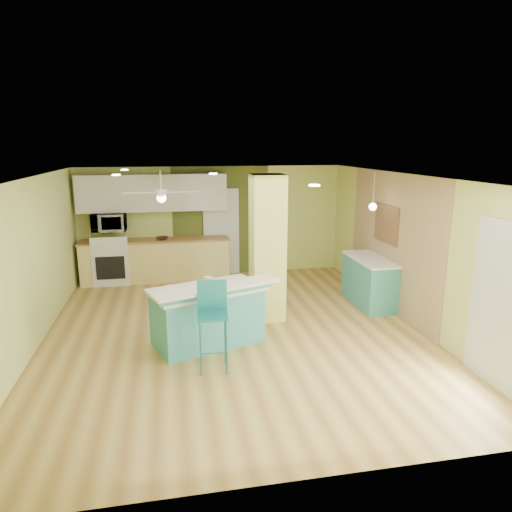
# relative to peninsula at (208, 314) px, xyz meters

# --- Properties ---
(floor) EXTENTS (6.00, 7.00, 0.01)m
(floor) POSITION_rel_peninsula_xyz_m (0.46, 0.38, -0.47)
(floor) COLOR olive
(floor) RESTS_ON ground
(ceiling) EXTENTS (6.00, 7.00, 0.01)m
(ceiling) POSITION_rel_peninsula_xyz_m (0.46, 0.38, 2.04)
(ceiling) COLOR white
(ceiling) RESTS_ON wall_back
(wall_back) EXTENTS (6.00, 0.01, 2.50)m
(wall_back) POSITION_rel_peninsula_xyz_m (0.46, 3.89, 0.78)
(wall_back) COLOR #C5CD6E
(wall_back) RESTS_ON floor
(wall_front) EXTENTS (6.00, 0.01, 2.50)m
(wall_front) POSITION_rel_peninsula_xyz_m (0.46, -3.12, 0.78)
(wall_front) COLOR #C5CD6E
(wall_front) RESTS_ON floor
(wall_left) EXTENTS (0.01, 7.00, 2.50)m
(wall_left) POSITION_rel_peninsula_xyz_m (-2.55, 0.38, 0.78)
(wall_left) COLOR #C5CD6E
(wall_left) RESTS_ON floor
(wall_right) EXTENTS (0.01, 7.00, 2.50)m
(wall_right) POSITION_rel_peninsula_xyz_m (3.46, 0.38, 0.78)
(wall_right) COLOR #C5CD6E
(wall_right) RESTS_ON floor
(wood_panel) EXTENTS (0.02, 3.40, 2.50)m
(wood_panel) POSITION_rel_peninsula_xyz_m (3.44, 0.98, 0.78)
(wood_panel) COLOR #957655
(wood_panel) RESTS_ON floor
(olive_accent) EXTENTS (2.20, 0.02, 2.50)m
(olive_accent) POSITION_rel_peninsula_xyz_m (0.66, 3.87, 0.78)
(olive_accent) COLOR #485120
(olive_accent) RESTS_ON floor
(interior_door) EXTENTS (0.82, 0.05, 2.00)m
(interior_door) POSITION_rel_peninsula_xyz_m (0.66, 3.84, 0.53)
(interior_door) COLOR silver
(interior_door) RESTS_ON floor
(french_door) EXTENTS (0.04, 1.08, 2.10)m
(french_door) POSITION_rel_peninsula_xyz_m (3.43, -1.92, 0.58)
(french_door) COLOR silver
(french_door) RESTS_ON floor
(column) EXTENTS (0.55, 0.55, 2.50)m
(column) POSITION_rel_peninsula_xyz_m (1.11, 0.88, 0.78)
(column) COLOR #C3CC5E
(column) RESTS_ON floor
(kitchen_run) EXTENTS (3.25, 0.63, 0.94)m
(kitchen_run) POSITION_rel_peninsula_xyz_m (-0.84, 3.58, 0.00)
(kitchen_run) COLOR #DDC873
(kitchen_run) RESTS_ON floor
(stove) EXTENTS (0.76, 0.66, 1.08)m
(stove) POSITION_rel_peninsula_xyz_m (-1.79, 3.57, -0.01)
(stove) COLOR silver
(stove) RESTS_ON floor
(upper_cabinets) EXTENTS (3.20, 0.34, 0.80)m
(upper_cabinets) POSITION_rel_peninsula_xyz_m (-0.84, 3.70, 1.48)
(upper_cabinets) COLOR silver
(upper_cabinets) RESTS_ON wall_back
(microwave) EXTENTS (0.70, 0.48, 0.39)m
(microwave) POSITION_rel_peninsula_xyz_m (-1.79, 3.58, 0.88)
(microwave) COLOR silver
(microwave) RESTS_ON wall_back
(ceiling_fan) EXTENTS (1.41, 1.41, 0.61)m
(ceiling_fan) POSITION_rel_peninsula_xyz_m (-0.64, 2.38, 1.61)
(ceiling_fan) COLOR silver
(ceiling_fan) RESTS_ON ceiling
(pendant_lamp) EXTENTS (0.14, 0.14, 0.69)m
(pendant_lamp) POSITION_rel_peninsula_xyz_m (3.11, 1.13, 1.42)
(pendant_lamp) COLOR silver
(pendant_lamp) RESTS_ON ceiling
(wall_decor) EXTENTS (0.03, 0.90, 0.70)m
(wall_decor) POSITION_rel_peninsula_xyz_m (3.42, 1.18, 1.08)
(wall_decor) COLOR brown
(wall_decor) RESTS_ON wood_panel
(peninsula) EXTENTS (2.02, 1.55, 1.01)m
(peninsula) POSITION_rel_peninsula_xyz_m (0.00, 0.00, 0.00)
(peninsula) COLOR teal
(peninsula) RESTS_ON floor
(bar_stool) EXTENTS (0.43, 0.43, 1.21)m
(bar_stool) POSITION_rel_peninsula_xyz_m (0.00, -0.77, 0.34)
(bar_stool) COLOR #1C757E
(bar_stool) RESTS_ON floor
(side_counter) EXTENTS (0.60, 1.40, 0.90)m
(side_counter) POSITION_rel_peninsula_xyz_m (3.16, 1.21, -0.02)
(side_counter) COLOR teal
(side_counter) RESTS_ON floor
(fruit_bowl) EXTENTS (0.35, 0.35, 0.07)m
(fruit_bowl) POSITION_rel_peninsula_xyz_m (-0.69, 3.50, 0.50)
(fruit_bowl) COLOR #3A2117
(fruit_bowl) RESTS_ON kitchen_run
(canister) EXTENTS (0.13, 0.13, 0.16)m
(canister) POSITION_rel_peninsula_xyz_m (0.01, 0.05, 0.49)
(canister) COLOR gold
(canister) RESTS_ON peninsula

